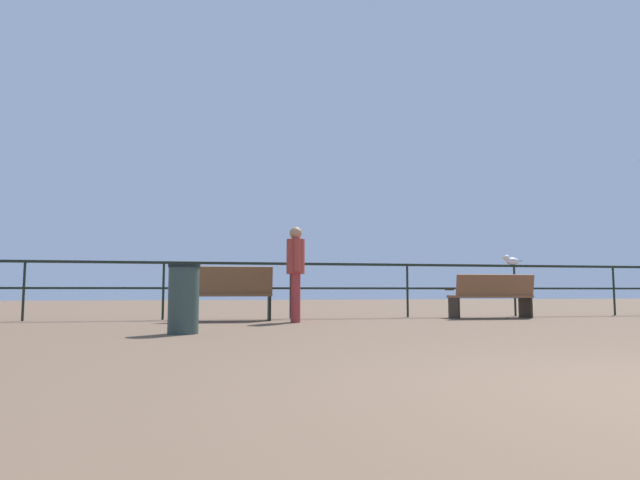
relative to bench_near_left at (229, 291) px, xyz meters
The scene contains 6 objects.
pier_railing 2.54m from the bench_near_left, 16.21° to the left, with size 21.78×0.05×1.09m.
bench_near_left is the anchor object (origin of this frame).
bench_near_right 5.13m from the bench_near_left, ahead, with size 1.62×0.72×0.86m.
person_by_bench 1.35m from the bench_near_left, 30.47° to the right, with size 0.32×0.53×1.64m.
seagull_on_rail 6.07m from the bench_near_left, ahead, with size 0.44×0.19×0.21m.
trash_bin 2.92m from the bench_near_left, 103.13° to the right, with size 0.40×0.40×0.88m.
Camera 1 is at (-2.77, -2.14, 0.54)m, focal length 30.89 mm.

